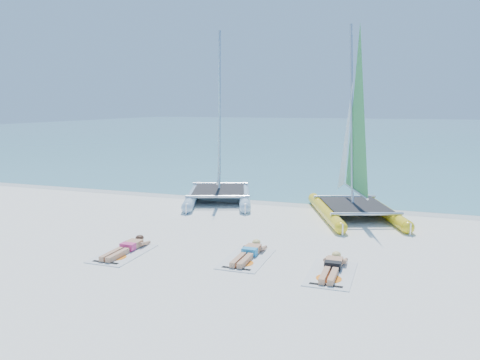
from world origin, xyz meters
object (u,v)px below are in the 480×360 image
object	(u,v)px
sunbather_a	(127,247)
sunbather_c	(333,266)
towel_b	(246,259)
sunbather_b	(249,252)
towel_a	(123,253)
towel_c	(331,274)
catamaran_yellow	(353,153)
catamaran_blue	(219,148)

from	to	relation	value
sunbather_a	sunbather_c	size ratio (longest dim) A/B	1.00
towel_b	sunbather_b	size ratio (longest dim) A/B	1.07
towel_a	towel_b	xyz separation A→B (m)	(3.10, 0.64, 0.00)
sunbather_b	sunbather_c	size ratio (longest dim) A/B	1.00
towel_c	sunbather_c	size ratio (longest dim) A/B	1.07
catamaran_yellow	towel_b	distance (m)	6.55
catamaran_blue	sunbather_c	xyz separation A→B (m)	(5.45, -6.68, -1.96)
towel_b	sunbather_c	distance (m)	2.12
sunbather_b	towel_c	bearing A→B (deg)	-14.02
catamaran_blue	towel_c	xyz separation A→B (m)	(5.45, -6.87, -2.06)
sunbather_a	sunbather_b	bearing A→B (deg)	11.58
catamaran_yellow	towel_c	size ratio (longest dim) A/B	3.65
catamaran_yellow	towel_b	bearing A→B (deg)	-128.38
catamaran_blue	sunbather_b	world-z (taller)	catamaran_blue
catamaran_blue	towel_b	xyz separation A→B (m)	(3.33, -6.53, -2.06)
catamaran_blue	towel_c	size ratio (longest dim) A/B	3.76
catamaran_blue	sunbather_a	size ratio (longest dim) A/B	4.03
sunbather_b	sunbather_c	distance (m)	2.14
towel_c	sunbather_c	distance (m)	0.22
catamaran_yellow	towel_a	size ratio (longest dim) A/B	3.65
sunbather_a	sunbather_c	bearing A→B (deg)	3.29
catamaran_blue	catamaran_yellow	world-z (taller)	catamaran_blue
towel_b	sunbather_b	xyz separation A→B (m)	(0.00, 0.19, 0.11)
towel_a	sunbather_c	size ratio (longest dim) A/B	1.07
catamaran_blue	towel_a	distance (m)	7.46
sunbather_b	towel_c	size ratio (longest dim) A/B	0.93
catamaran_yellow	towel_b	xyz separation A→B (m)	(-1.86, -5.91, -2.12)
sunbather_a	towel_a	bearing A→B (deg)	-90.00
catamaran_blue	towel_a	size ratio (longest dim) A/B	3.76
towel_b	sunbather_a	bearing A→B (deg)	-171.86
catamaran_yellow	sunbather_b	distance (m)	6.34
catamaran_blue	towel_c	bearing A→B (deg)	-70.68
catamaran_yellow	towel_a	xyz separation A→B (m)	(-4.97, -6.54, -2.12)
towel_a	sunbather_b	xyz separation A→B (m)	(3.10, 0.83, 0.11)
towel_b	towel_c	bearing A→B (deg)	-9.03
sunbather_c	towel_c	bearing A→B (deg)	-90.00
towel_a	catamaran_yellow	bearing A→B (deg)	52.80
catamaran_blue	towel_b	size ratio (longest dim) A/B	3.76
catamaran_yellow	sunbather_c	size ratio (longest dim) A/B	3.91
sunbather_a	sunbather_b	xyz separation A→B (m)	(3.10, 0.64, 0.00)
sunbather_b	sunbather_c	bearing A→B (deg)	-9.03
catamaran_blue	sunbather_c	size ratio (longest dim) A/B	4.03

